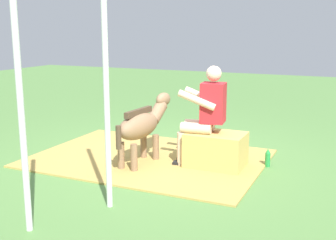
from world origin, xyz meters
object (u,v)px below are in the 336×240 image
object	(u,v)px
tent_pole_mid	(20,102)
soda_bottle	(268,158)
pony_standing	(142,125)
tent_pole_left	(106,93)
person_seated	(204,112)
hay_bale	(216,150)

from	to	relation	value
tent_pole_mid	soda_bottle	bearing A→B (deg)	-120.30
pony_standing	tent_pole_left	world-z (taller)	tent_pole_left
person_seated	tent_pole_left	size ratio (longest dim) A/B	0.56
hay_bale	soda_bottle	xyz separation A→B (m)	(-0.63, -0.32, -0.12)
hay_bale	tent_pole_left	xyz separation A→B (m)	(0.60, 1.68, 0.96)
soda_bottle	tent_pole_mid	bearing A→B (deg)	59.70
pony_standing	hay_bale	bearing A→B (deg)	-165.70
person_seated	pony_standing	xyz separation A→B (m)	(0.80, 0.23, -0.20)
soda_bottle	tent_pole_left	bearing A→B (deg)	58.45
hay_bale	pony_standing	bearing A→B (deg)	14.30
hay_bale	pony_standing	xyz separation A→B (m)	(0.97, 0.25, 0.31)
soda_bottle	hay_bale	bearing A→B (deg)	27.19
soda_bottle	tent_pole_left	distance (m)	2.58
tent_pole_left	tent_pole_mid	world-z (taller)	same
pony_standing	tent_pole_mid	world-z (taller)	tent_pole_mid
hay_bale	tent_pole_left	size ratio (longest dim) A/B	0.32
person_seated	soda_bottle	xyz separation A→B (m)	(-0.79, -0.34, -0.63)
hay_bale	tent_pole_mid	bearing A→B (deg)	67.96
hay_bale	person_seated	xyz separation A→B (m)	(0.16, 0.01, 0.51)
person_seated	tent_pole_mid	bearing A→B (deg)	71.23
person_seated	soda_bottle	world-z (taller)	person_seated
person_seated	hay_bale	bearing A→B (deg)	-175.32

